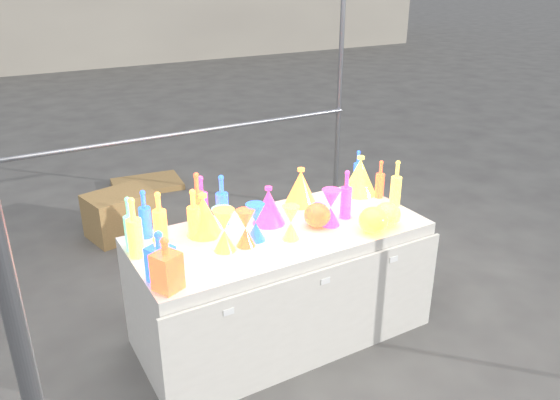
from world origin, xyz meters
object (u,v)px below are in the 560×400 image
hourglass_0 (246,228)px  globe_0 (373,221)px  cardboard_box_closed (120,214)px  display_table (281,284)px  bottle_0 (160,217)px  decanter_0 (159,257)px  lampshade_0 (204,214)px

hourglass_0 → globe_0: (0.74, -0.23, -0.04)m
cardboard_box_closed → hourglass_0: size_ratio=2.49×
display_table → bottle_0: (-0.67, 0.23, 0.53)m
bottle_0 → decanter_0: bearing=-109.3°
cardboard_box_closed → hourglass_0: (0.25, -2.03, 0.66)m
globe_0 → bottle_0: bearing=155.5°
cardboard_box_closed → globe_0: 2.54m
hourglass_0 → decanter_0: bearing=-169.6°
globe_0 → display_table: bearing=147.9°
decanter_0 → lampshade_0: (0.40, 0.36, 0.01)m
display_table → decanter_0: bearing=-168.5°
hourglass_0 → lampshade_0: lampshade_0 is taller
bottle_0 → decanter_0: 0.42m
globe_0 → lampshade_0: lampshade_0 is taller
display_table → cardboard_box_closed: display_table is taller
cardboard_box_closed → globe_0: (0.99, -2.26, 0.62)m
hourglass_0 → display_table: bearing=13.7°
cardboard_box_closed → decanter_0: bearing=-110.6°
bottle_0 → globe_0: (1.15, -0.52, -0.08)m
bottle_0 → decanter_0: (-0.14, -0.39, -0.03)m
cardboard_box_closed → lampshade_0: bearing=-99.4°
hourglass_0 → cardboard_box_closed: bearing=97.1°
display_table → decanter_0: decanter_0 is taller
lampshade_0 → display_table: bearing=-38.5°
display_table → decanter_0: 0.97m
cardboard_box_closed → lampshade_0: 1.90m
lampshade_0 → bottle_0: bearing=158.6°
decanter_0 → display_table: bearing=15.1°
globe_0 → lampshade_0: (-0.89, 0.49, 0.06)m
display_table → decanter_0: size_ratio=7.51×
decanter_0 → hourglass_0: size_ratio=1.11×
decanter_0 → globe_0: 1.29m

